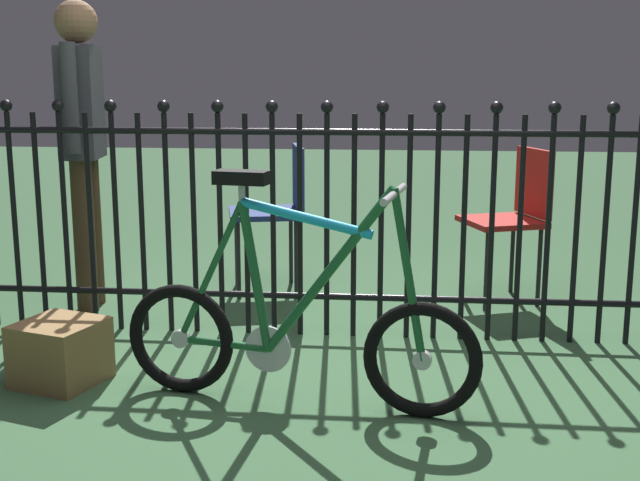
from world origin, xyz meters
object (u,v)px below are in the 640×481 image
object	(u,v)px
display_crate	(60,352)
chair_navy	(279,202)
chair_red	(515,209)
bicycle	(296,329)
person_visitor	(82,129)

from	to	relation	value
display_crate	chair_navy	bearing A→B (deg)	66.17
chair_red	display_crate	size ratio (longest dim) A/B	2.73
chair_red	bicycle	bearing A→B (deg)	-122.65
bicycle	chair_red	bearing A→B (deg)	57.35
bicycle	display_crate	size ratio (longest dim) A/B	4.49
chair_navy	display_crate	bearing A→B (deg)	-113.83
person_visitor	bicycle	bearing A→B (deg)	-43.92
person_visitor	display_crate	xyz separation A→B (m)	(0.28, -1.08, -0.82)
bicycle	display_crate	world-z (taller)	bicycle
chair_navy	person_visitor	world-z (taller)	person_visitor
display_crate	person_visitor	bearing A→B (deg)	104.47
bicycle	chair_navy	bearing A→B (deg)	100.42
bicycle	person_visitor	world-z (taller)	person_visitor
chair_navy	person_visitor	size ratio (longest dim) A/B	0.52
person_visitor	display_crate	distance (m)	1.38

